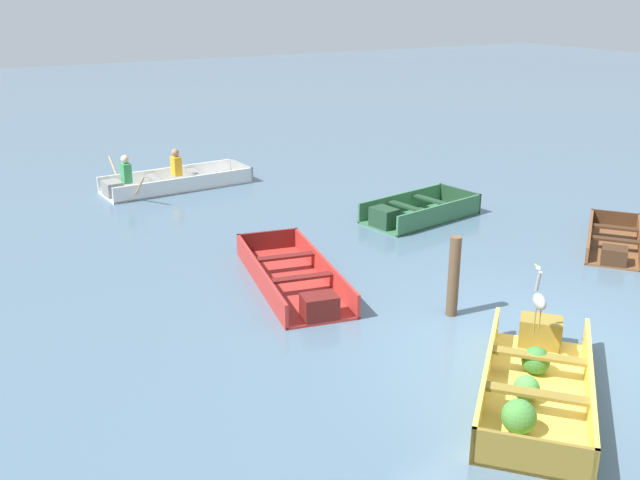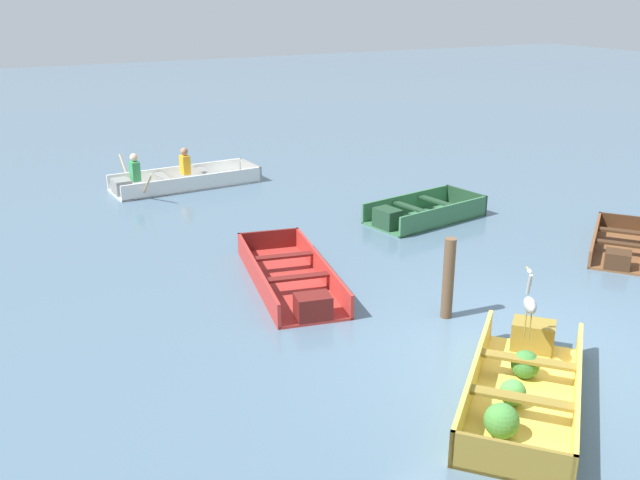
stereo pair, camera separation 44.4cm
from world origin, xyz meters
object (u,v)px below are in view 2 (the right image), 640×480
Objects in this scene: skiff_green_far_moored at (421,214)px; skiff_red_mid_moored at (292,279)px; dinghy_yellow_foreground at (522,387)px; mooring_post at (448,278)px; rowboat_white_with_crew at (177,180)px; skiff_wooden_brown_near_moored at (619,246)px; heron_on_dinghy at (530,303)px.

skiff_red_mid_moored is at bearing -153.97° from skiff_green_far_moored.
dinghy_yellow_foreground is 2.48× the size of mooring_post.
skiff_red_mid_moored is 2.54m from mooring_post.
skiff_green_far_moored reaches higher than skiff_red_mid_moored.
dinghy_yellow_foreground is 0.90× the size of skiff_red_mid_moored.
dinghy_yellow_foreground is at bearing -104.65° from mooring_post.
rowboat_white_with_crew reaches higher than skiff_green_far_moored.
skiff_wooden_brown_near_moored is 5.03m from heron_on_dinghy.
mooring_post is (1.48, -2.01, 0.47)m from skiff_red_mid_moored.
rowboat_white_with_crew is 4.15× the size of heron_on_dinghy.
skiff_red_mid_moored is at bearing 111.87° from heron_on_dinghy.
dinghy_yellow_foreground is at bearing -149.83° from skiff_wooden_brown_near_moored.
skiff_green_far_moored is at bearing 123.78° from skiff_wooden_brown_near_moored.
heron_on_dinghy is at bearing -112.87° from skiff_green_far_moored.
heron_on_dinghy is (-2.30, -5.45, 0.73)m from skiff_green_far_moored.
heron_on_dinghy reaches higher than skiff_green_far_moored.
skiff_green_far_moored is at bearing 26.03° from skiff_red_mid_moored.
skiff_red_mid_moored is at bearing 126.42° from mooring_post.
skiff_wooden_brown_near_moored is 2.06× the size of mooring_post.
dinghy_yellow_foreground is 4.26m from skiff_red_mid_moored.
skiff_green_far_moored is 5.98m from rowboat_white_with_crew.
skiff_green_far_moored is 0.74× the size of rowboat_white_with_crew.
rowboat_white_with_crew is at bearing 98.69° from mooring_post.
rowboat_white_with_crew is at bearing 97.17° from heron_on_dinghy.
rowboat_white_with_crew is 8.74m from mooring_post.
skiff_green_far_moored is 5.96m from heron_on_dinghy.
heron_on_dinghy is at bearing -91.13° from mooring_post.
skiff_wooden_brown_near_moored is at bearing -54.32° from rowboat_white_with_crew.
heron_on_dinghy reaches higher than rowboat_white_with_crew.
skiff_green_far_moored is (3.75, 1.83, 0.02)m from skiff_red_mid_moored.
skiff_green_far_moored is (2.83, 5.99, -0.01)m from dinghy_yellow_foreground.
skiff_wooden_brown_near_moored is 3.76m from skiff_green_far_moored.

